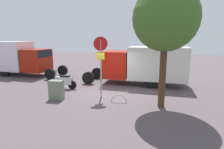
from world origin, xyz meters
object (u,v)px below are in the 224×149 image
Objects in this scene: box_truck_near at (143,63)px; box_truck_far at (17,57)px; motorcycle at (64,81)px; utility_cabinet at (56,90)px; stop_sign at (101,58)px; bike_rack_hoop at (119,102)px; street_tree at (166,19)px.

box_truck_near is 11.29m from box_truck_far.
motorcycle is (4.80, 2.73, -1.01)m from box_truck_near.
stop_sign is at bearing -153.95° from utility_cabinet.
box_truck_near is at bearing -130.24° from utility_cabinet.
box_truck_far is at bearing -22.48° from bike_rack_hoop.
street_tree is 5.39× the size of utility_cabinet.
motorcycle is 0.32× the size of street_tree.
street_tree is 6.61m from utility_cabinet.
box_truck_near is 8.60× the size of bike_rack_hoop.
box_truck_near is at bearing -70.62° from street_tree.
box_truck_near is 4.17m from stop_sign.
box_truck_far is 8.70× the size of bike_rack_hoop.
box_truck_far is 13.74m from street_tree.
street_tree is at bearing -179.62° from bike_rack_hoop.
box_truck_near is 5.61m from motorcycle.
bike_rack_hoop is at bearing -23.62° from box_truck_far.
street_tree is 6.65× the size of bike_rack_hoop.
motorcycle is at bearing -13.38° from street_tree.
street_tree reaches higher than box_truck_near.
utility_cabinet is (4.02, 4.76, -1.01)m from box_truck_near.
box_truck_far is 2.19× the size of stop_sign.
bike_rack_hoop is at bearing 0.38° from street_tree.
utility_cabinet is at bearing 8.65° from bike_rack_hoop.
utility_cabinet is at bearing 26.05° from stop_sign.
box_truck_near is at bearing -153.55° from motorcycle.
bike_rack_hoop is at bearing 79.21° from box_truck_near.
box_truck_far reaches higher than motorcycle.
box_truck_near reaches higher than motorcycle.
stop_sign is at bearing 61.32° from box_truck_near.
street_tree reaches higher than utility_cabinet.
box_truck_near reaches higher than utility_cabinet.
stop_sign is 3.97× the size of bike_rack_hoop.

